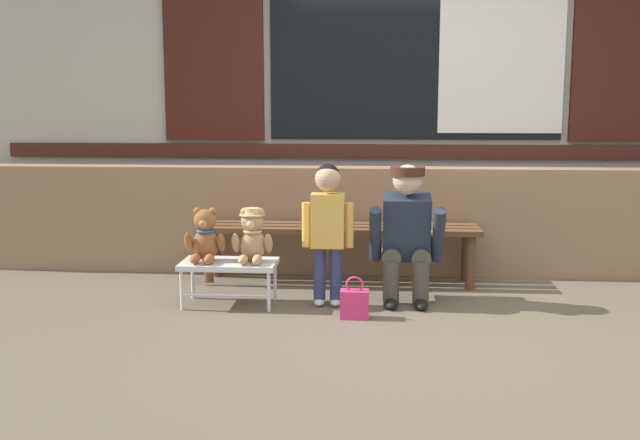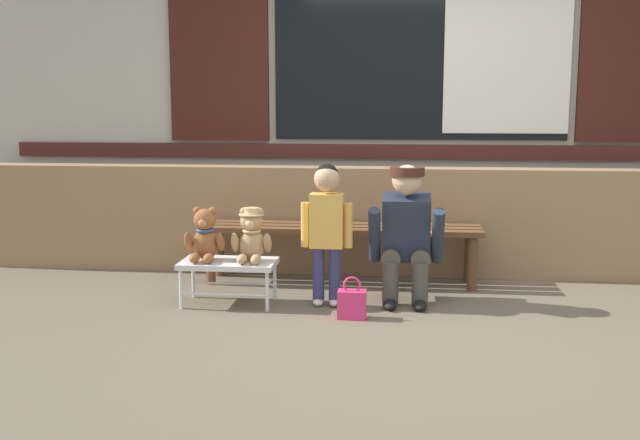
% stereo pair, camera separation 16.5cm
% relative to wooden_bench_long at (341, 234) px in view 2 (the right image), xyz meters
% --- Properties ---
extents(ground_plane, '(60.00, 60.00, 0.00)m').
position_rel_wooden_bench_long_xyz_m(ground_plane, '(0.59, -1.06, -0.37)').
color(ground_plane, brown).
extents(brick_low_wall, '(7.44, 0.25, 0.85)m').
position_rel_wooden_bench_long_xyz_m(brick_low_wall, '(0.59, 0.37, 0.05)').
color(brick_low_wall, '#997551').
rests_on(brick_low_wall, ground).
extents(shop_facade, '(7.59, 0.26, 3.75)m').
position_rel_wooden_bench_long_xyz_m(shop_facade, '(0.59, 0.88, 1.50)').
color(shop_facade, '#B7B2A3').
rests_on(shop_facade, ground).
extents(wooden_bench_long, '(2.10, 0.40, 0.44)m').
position_rel_wooden_bench_long_xyz_m(wooden_bench_long, '(0.00, 0.00, 0.00)').
color(wooden_bench_long, brown).
rests_on(wooden_bench_long, ground).
extents(small_display_bench, '(0.64, 0.36, 0.30)m').
position_rel_wooden_bench_long_xyz_m(small_display_bench, '(-0.70, -0.69, -0.11)').
color(small_display_bench, silver).
rests_on(small_display_bench, ground).
extents(teddy_bear_plain, '(0.28, 0.26, 0.36)m').
position_rel_wooden_bench_long_xyz_m(teddy_bear_plain, '(-0.86, -0.69, 0.09)').
color(teddy_bear_plain, '#93562D').
rests_on(teddy_bear_plain, small_display_bench).
extents(teddy_bear_with_hat, '(0.28, 0.27, 0.36)m').
position_rel_wooden_bench_long_xyz_m(teddy_bear_with_hat, '(-0.54, -0.69, 0.10)').
color(teddy_bear_with_hat, tan).
rests_on(teddy_bear_with_hat, small_display_bench).
extents(child_standing, '(0.35, 0.18, 0.96)m').
position_rel_wooden_bench_long_xyz_m(child_standing, '(-0.04, -0.65, 0.22)').
color(child_standing, navy).
rests_on(child_standing, ground).
extents(adult_crouching, '(0.50, 0.49, 0.95)m').
position_rel_wooden_bench_long_xyz_m(adult_crouching, '(0.50, -0.53, 0.11)').
color(adult_crouching, '#4C473D').
rests_on(adult_crouching, ground).
extents(handbag_on_ground, '(0.18, 0.11, 0.27)m').
position_rel_wooden_bench_long_xyz_m(handbag_on_ground, '(0.15, -0.94, -0.28)').
color(handbag_on_ground, '#E53370').
rests_on(handbag_on_ground, ground).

